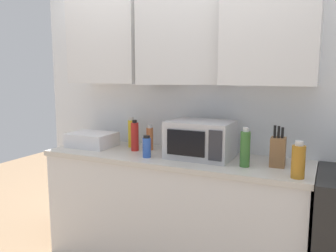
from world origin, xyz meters
TOP-DOWN VIEW (x-y plane):
  - wall_back_with_cabinets at (-0.00, -0.07)m, footprint 2.94×0.58m
  - counter_run at (0.00, -0.30)m, footprint 2.07×0.63m
  - microwave at (0.22, -0.27)m, footprint 0.48×0.37m
  - dish_rack at (-0.78, -0.30)m, footprint 0.38×0.30m
  - knife_block at (0.78, -0.29)m, footprint 0.11×0.13m
  - bottle_spice_jar at (-0.26, -0.21)m, footprint 0.06×0.06m
  - bottle_red_sauce at (-0.35, -0.29)m, footprint 0.06×0.06m
  - bottle_blue_cleaner at (-0.15, -0.45)m, footprint 0.06×0.06m
  - bottle_green_oil at (0.58, -0.39)m, footprint 0.07×0.07m
  - bottle_yellow_mustard at (-0.45, -0.18)m, footprint 0.06×0.06m
  - bottle_amber_vinegar at (0.94, -0.52)m, footprint 0.08×0.08m

SIDE VIEW (x-z plane):
  - counter_run at x=0.00m, z-range 0.00..0.90m
  - dish_rack at x=-0.78m, z-range 0.90..1.02m
  - bottle_blue_cleaner at x=-0.15m, z-range 0.90..1.07m
  - bottle_spice_jar at x=-0.26m, z-range 0.89..1.11m
  - knife_block at x=0.78m, z-range 0.86..1.15m
  - bottle_amber_vinegar at x=0.94m, z-range 0.89..1.12m
  - bottle_red_sauce at x=-0.35m, z-range 0.89..1.15m
  - bottle_yellow_mustard at x=-0.45m, z-range 0.89..1.16m
  - bottle_green_oil at x=0.58m, z-range 0.89..1.16m
  - microwave at x=0.22m, z-range 0.90..1.18m
  - wall_back_with_cabinets at x=0.00m, z-range 0.27..2.87m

